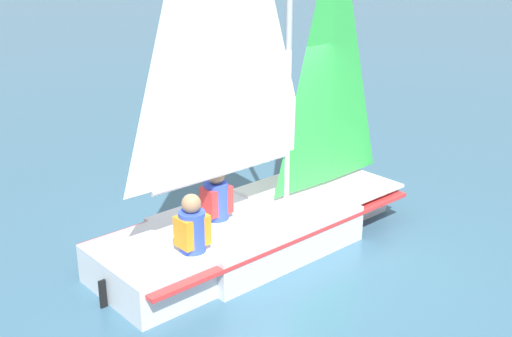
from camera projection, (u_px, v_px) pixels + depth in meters
name	position (u px, v px, depth m)	size (l,w,h in m)	color
ground_plane	(256.00, 245.00, 8.41)	(260.00, 260.00, 0.00)	#38607A
sailboat_main	(255.00, 192.00, 8.13)	(4.47, 2.10, 5.76)	silver
sailor_helm	(217.00, 207.00, 8.02)	(0.37, 0.33, 1.16)	black
sailor_crew	(193.00, 239.00, 7.20)	(0.37, 0.33, 1.16)	black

